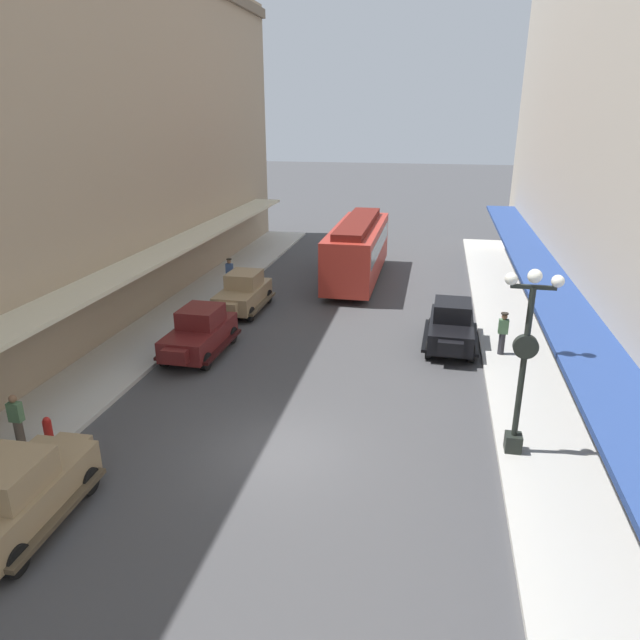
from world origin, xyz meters
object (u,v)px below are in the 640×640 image
Objects in this scene: fire_hydrant at (48,430)px; parked_car_3 at (18,492)px; parked_car_1 at (200,331)px; pedestrian_0 at (17,421)px; pedestrian_4 at (503,333)px; streetcar at (357,248)px; pedestrian_1 at (230,274)px; lamp_post_with_clock at (524,356)px; parked_car_0 at (451,325)px; parked_car_2 at (243,292)px.

parked_car_3 is at bearing -64.01° from fire_hydrant.
parked_car_1 is 10.26m from parked_car_3.
pedestrian_0 is 0.98× the size of pedestrian_4.
pedestrian_1 is (-6.23, -3.54, -0.89)m from streetcar.
parked_car_1 is 12.45m from lamp_post_with_clock.
parked_car_1 and parked_car_3 have the same top height.
parked_car_0 is 1.00× the size of parked_car_1.
pedestrian_1 is at bearing 90.48° from fire_hydrant.
parked_car_2 is (-0.03, 5.37, 0.00)m from parked_car_1.
parked_car_3 is 3.42m from fire_hydrant.
pedestrian_4 is at bearing 87.48° from lamp_post_with_clock.
lamp_post_with_clock is at bearing -45.38° from pedestrian_1.
parked_car_2 is 2.56× the size of pedestrian_4.
fire_hydrant is (-1.54, -7.20, -0.38)m from parked_car_1.
parked_car_1 is 7.88m from pedestrian_0.
pedestrian_4 is (11.52, 1.94, 0.07)m from parked_car_1.
parked_car_2 is 1.00× the size of parked_car_3.
parked_car_1 is 2.56× the size of pedestrian_4.
streetcar is 5.86× the size of pedestrian_0.
parked_car_2 is at bearing 163.47° from pedestrian_4.
pedestrian_1 is at bearing 154.67° from parked_car_0.
lamp_post_with_clock is (11.21, -5.01, 2.04)m from parked_car_1.
streetcar reaches higher than pedestrian_1.
lamp_post_with_clock is (6.65, -16.59, 1.08)m from streetcar.
fire_hydrant is at bearing -170.25° from lamp_post_with_clock.
fire_hydrant is at bearing -96.85° from parked_car_2.
parked_car_3 is (-0.05, -10.26, 0.00)m from parked_car_1.
parked_car_0 is at bearing 53.29° from parked_car_3.
parked_car_2 reaches higher than pedestrian_0.
parked_car_3 is 2.62× the size of pedestrian_0.
parked_car_0 is at bearing 41.21° from pedestrian_0.
pedestrian_1 is at bearing -150.40° from streetcar.
parked_car_3 is 5.24× the size of fire_hydrant.
fire_hydrant is at bearing -108.00° from streetcar.
parked_car_2 and parked_car_3 have the same top height.
pedestrian_4 is (6.95, -9.64, -0.89)m from streetcar.
fire_hydrant is 0.49× the size of pedestrian_1.
streetcar is 5.75× the size of pedestrian_1.
parked_car_0 reaches higher than fire_hydrant.
pedestrian_0 is at bearing -91.71° from pedestrian_1.
pedestrian_0 is (-6.70, -19.17, -0.91)m from streetcar.
parked_car_3 is (-0.02, -15.63, 0.00)m from parked_car_2.
pedestrian_0 is at bearing -109.26° from streetcar.
fire_hydrant is (-12.75, -2.19, -2.42)m from lamp_post_with_clock.
fire_hydrant is at bearing -138.39° from parked_car_0.
pedestrian_0 is at bearing -105.72° from parked_car_1.
lamp_post_with_clock reaches higher than parked_car_2.
pedestrian_1 is 14.53m from pedestrian_4.
parked_car_0 is at bearing 101.71° from lamp_post_with_clock.
parked_car_0 is 5.23× the size of fire_hydrant.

